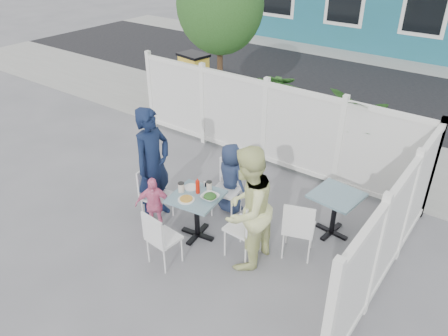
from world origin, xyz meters
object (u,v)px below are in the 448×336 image
Objects in this scene: spare_table at (336,203)px; man at (153,165)px; toddler at (154,205)px; chair_back at (228,184)px; chair_near at (159,236)px; woman at (247,209)px; chair_right at (249,224)px; utility_cabinet at (194,80)px; chair_left at (152,190)px; boy at (231,178)px; main_table at (196,205)px.

man is at bearing -153.53° from spare_table.
chair_back is at bearing 22.29° from toddler.
woman is (0.87, 0.73, 0.37)m from chair_near.
chair_right reaches higher than chair_back.
utility_cabinet reaches higher than chair_left.
utility_cabinet is 5.19m from toddler.
man is 1.73m from woman.
utility_cabinet is at bearing 84.64° from toddler.
chair_back is (3.43, -3.29, -0.08)m from utility_cabinet.
chair_near is (-0.84, -0.83, -0.06)m from chair_right.
chair_left is at bearing 95.61° from chair_right.
woman reaches higher than boy.
chair_back is at bearing 125.48° from chair_left.
utility_cabinet is at bearing -136.52° from woman.
main_table reaches higher than spare_table.
boy is at bearing 49.26° from chair_right.
chair_left is 1.03× the size of chair_near.
spare_table is at bearing -3.54° from toddler.
woman reaches higher than chair_left.
chair_right is (4.27, -4.00, -0.04)m from utility_cabinet.
boy reaches higher than chair_left.
main_table is 0.85× the size of chair_back.
spare_table is at bearing 38.14° from main_table.
boy is at bearing -165.83° from spare_table.
chair_near is at bearing -89.56° from main_table.
chair_back is at bearing 95.09° from chair_near.
man is (-0.85, 0.80, 0.41)m from chair_near.
chair_back is 0.09m from boy.
chair_right is (-0.72, -1.17, 0.02)m from spare_table.
chair_left is 0.48× the size of man.
man is at bearing -95.15° from woman.
main_table is at bearing -95.45° from woman.
woman reaches higher than chair_right.
chair_left is 1.17m from chair_back.
man is (-0.85, -0.74, 0.39)m from chair_back.
woman reaches higher than toddler.
chair_right reaches higher than chair_left.
utility_cabinet is 4.80m from man.
utility_cabinet is at bearing 130.16° from main_table.
chair_back reaches higher than spare_table.
chair_right is at bearing 84.45° from chair_left.
boy is at bearing -137.76° from woman.
spare_table is 0.62× the size of boy.
man is 1.97× the size of toddler.
chair_back is 0.51× the size of woman.
utility_cabinet is 1.30× the size of toddler.
chair_near is at bearing -52.99° from woman.
utility_cabinet is 0.66× the size of man.
woman is at bearing -34.06° from utility_cabinet.
chair_near is (0.83, -0.71, -0.02)m from chair_left.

